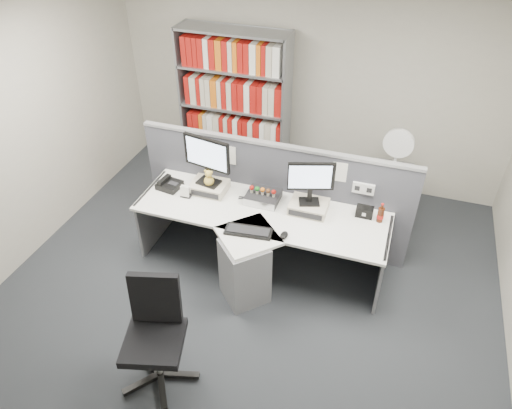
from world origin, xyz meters
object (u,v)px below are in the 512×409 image
(desk, at_px, (254,244))
(speaker, at_px, (365,212))
(desk_calendar, at_px, (186,192))
(mouse, at_px, (284,235))
(shelving_unit, at_px, (235,109))
(monitor_right, at_px, (311,180))
(keyboard, at_px, (248,231))
(desk_phone, at_px, (169,185))
(filing_cabinet, at_px, (387,198))
(desk_fan, at_px, (398,146))
(office_chair, at_px, (155,330))
(monitor_left, at_px, (207,157))
(cola_bottle, at_px, (381,215))
(desktop_pc, at_px, (263,197))

(desk, bearing_deg, speaker, 25.07)
(desk_calendar, xyz_separation_m, speaker, (1.84, 0.27, 0.00))
(mouse, height_order, shelving_unit, shelving_unit)
(monitor_right, bearing_deg, speaker, 8.98)
(desk_calendar, height_order, speaker, desk_calendar)
(keyboard, bearing_deg, desk_phone, 157.80)
(desk_phone, xyz_separation_m, filing_cabinet, (2.28, 1.10, -0.41))
(desk_fan, relative_size, office_chair, 0.57)
(speaker, bearing_deg, shelving_unit, 144.15)
(desk, relative_size, filing_cabinet, 3.71)
(monitor_left, bearing_deg, shelving_unit, 99.86)
(desk, distance_m, keyboard, 0.31)
(keyboard, xyz_separation_m, office_chair, (-0.38, -1.20, -0.20))
(monitor_left, height_order, mouse, monitor_left)
(monitor_right, xyz_separation_m, filing_cabinet, (0.75, 1.02, -0.75))
(desk_calendar, height_order, desk_fan, desk_fan)
(desk, distance_m, desk_phone, 1.16)
(keyboard, xyz_separation_m, cola_bottle, (1.18, 0.58, 0.07))
(monitor_right, distance_m, speaker, 0.65)
(shelving_unit, distance_m, desk_fan, 2.15)
(cola_bottle, xyz_separation_m, office_chair, (-1.56, -1.78, -0.27))
(mouse, bearing_deg, keyboard, -172.26)
(desk_phone, relative_size, shelving_unit, 0.13)
(desk, relative_size, desk_calendar, 19.65)
(monitor_left, xyz_separation_m, desk_calendar, (-0.19, -0.18, -0.37))
(desk, distance_m, filing_cabinet, 1.85)
(speaker, bearing_deg, monitor_right, -171.02)
(office_chair, bearing_deg, monitor_left, 98.25)
(desktop_pc, distance_m, keyboard, 0.54)
(desk, bearing_deg, monitor_left, 149.27)
(keyboard, relative_size, desk_fan, 0.83)
(desktop_pc, bearing_deg, keyboard, -87.06)
(desktop_pc, height_order, desk_calendar, desk_calendar)
(shelving_unit, bearing_deg, keyboard, -65.91)
(monitor_left, xyz_separation_m, mouse, (0.98, -0.48, -0.40))
(cola_bottle, bearing_deg, office_chair, -131.16)
(monitor_left, xyz_separation_m, cola_bottle, (1.81, 0.06, -0.34))
(keyboard, relative_size, shelving_unit, 0.24)
(mouse, bearing_deg, desk_calendar, 165.73)
(keyboard, bearing_deg, speaker, 30.96)
(mouse, bearing_deg, speaker, 39.93)
(monitor_right, distance_m, desk_calendar, 1.34)
(speaker, height_order, filing_cabinet, speaker)
(desk, relative_size, desk_phone, 9.78)
(keyboard, relative_size, desk_phone, 1.78)
(filing_cabinet, bearing_deg, keyboard, -128.19)
(monitor_left, relative_size, desktop_pc, 1.60)
(office_chair, bearing_deg, filing_cabinet, 59.84)
(speaker, distance_m, shelving_unit, 2.36)
(cola_bottle, bearing_deg, monitor_right, -175.54)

